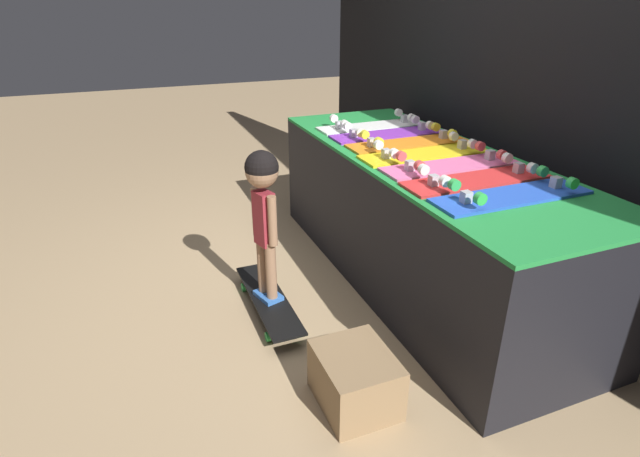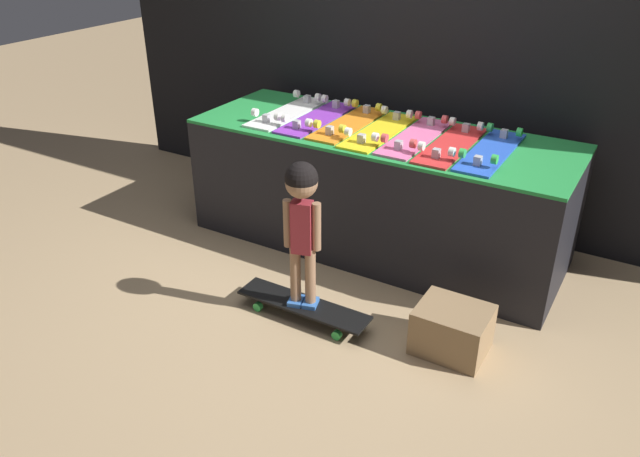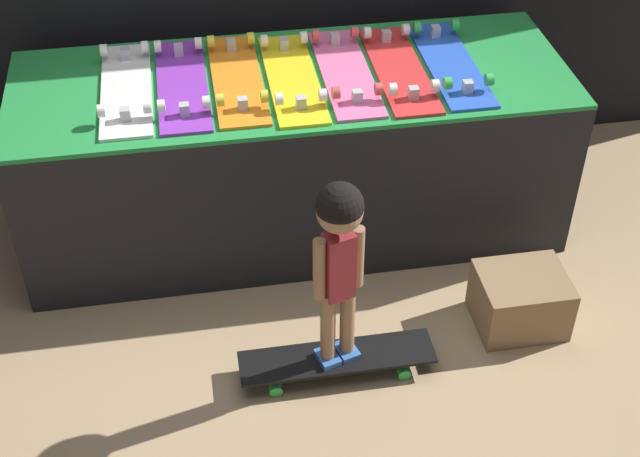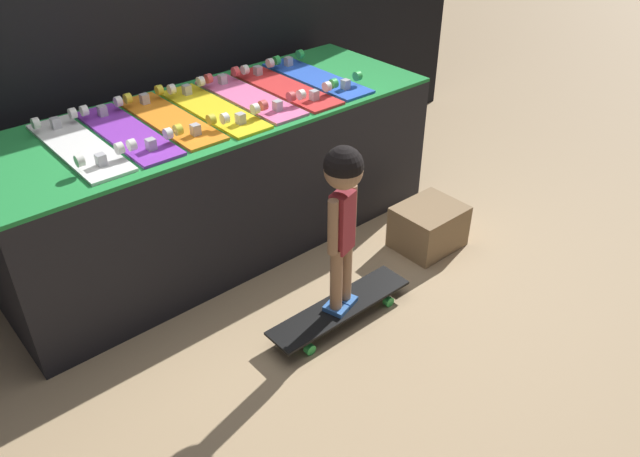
{
  "view_description": "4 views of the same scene",
  "coord_description": "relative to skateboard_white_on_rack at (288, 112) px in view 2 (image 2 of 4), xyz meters",
  "views": [
    {
      "loc": [
        2.33,
        -1.0,
        1.63
      ],
      "look_at": [
        0.04,
        -0.08,
        0.47
      ],
      "focal_mm": 28.0,
      "sensor_mm": 36.0,
      "label": 1
    },
    {
      "loc": [
        1.56,
        -2.82,
        2.09
      ],
      "look_at": [
        -0.04,
        -0.09,
        0.41
      ],
      "focal_mm": 35.0,
      "sensor_mm": 36.0,
      "label": 2
    },
    {
      "loc": [
        -0.44,
        -2.75,
        2.74
      ],
      "look_at": [
        0.01,
        -0.05,
        0.48
      ],
      "focal_mm": 50.0,
      "sensor_mm": 36.0,
      "label": 3
    },
    {
      "loc": [
        -1.55,
        -2.07,
        2.06
      ],
      "look_at": [
        0.06,
        -0.2,
        0.42
      ],
      "focal_mm": 35.0,
      "sensor_mm": 36.0,
      "label": 4
    }
  ],
  "objects": [
    {
      "name": "ground_plane",
      "position": [
        0.7,
        -0.6,
        -0.81
      ],
      "size": [
        16.0,
        16.0,
        0.0
      ],
      "primitive_type": "plane",
      "color": "tan"
    },
    {
      "name": "back_wall",
      "position": [
        0.7,
        0.61,
        0.32
      ],
      "size": [
        5.08,
        0.1,
        2.26
      ],
      "color": "black",
      "rests_on": "ground_plane"
    },
    {
      "name": "display_rack",
      "position": [
        0.7,
        -0.01,
        -0.41
      ],
      "size": [
        2.42,
        0.87,
        0.8
      ],
      "color": "black",
      "rests_on": "ground_plane"
    },
    {
      "name": "skateboard_white_on_rack",
      "position": [
        0.0,
        0.0,
        0.0
      ],
      "size": [
        0.21,
        0.76,
        0.09
      ],
      "color": "white",
      "rests_on": "display_rack"
    },
    {
      "name": "skateboard_purple_on_rack",
      "position": [
        0.23,
        -0.0,
        0.0
      ],
      "size": [
        0.21,
        0.76,
        0.09
      ],
      "color": "purple",
      "rests_on": "display_rack"
    },
    {
      "name": "skateboard_orange_on_rack",
      "position": [
        0.47,
        0.0,
        0.0
      ],
      "size": [
        0.21,
        0.76,
        0.09
      ],
      "color": "orange",
      "rests_on": "display_rack"
    },
    {
      "name": "skateboard_yellow_on_rack",
      "position": [
        0.7,
        -0.03,
        0.0
      ],
      "size": [
        0.21,
        0.76,
        0.09
      ],
      "color": "yellow",
      "rests_on": "display_rack"
    },
    {
      "name": "skateboard_pink_on_rack",
      "position": [
        0.94,
        -0.02,
        0.0
      ],
      "size": [
        0.21,
        0.76,
        0.09
      ],
      "color": "pink",
      "rests_on": "display_rack"
    },
    {
      "name": "skateboard_red_on_rack",
      "position": [
        1.17,
        -0.03,
        0.0
      ],
      "size": [
        0.21,
        0.76,
        0.09
      ],
      "color": "red",
      "rests_on": "display_rack"
    },
    {
      "name": "skateboard_blue_on_rack",
      "position": [
        1.41,
        -0.02,
        0.0
      ],
      "size": [
        0.21,
        0.76,
        0.09
      ],
      "color": "blue",
      "rests_on": "display_rack"
    },
    {
      "name": "skateboard_on_floor",
      "position": [
        0.73,
        -0.99,
        -0.74
      ],
      "size": [
        0.78,
        0.18,
        0.09
      ],
      "color": "black",
      "rests_on": "ground_plane"
    },
    {
      "name": "child",
      "position": [
        0.73,
        -0.99,
        -0.13
      ],
      "size": [
        0.2,
        0.17,
        0.85
      ],
      "rotation": [
        0.0,
        0.0,
        0.28
      ],
      "color": "#3870C6",
      "rests_on": "skateboard_on_floor"
    },
    {
      "name": "storage_box",
      "position": [
        1.54,
        -0.84,
        -0.69
      ],
      "size": [
        0.36,
        0.31,
        0.25
      ],
      "color": "#8E704C",
      "rests_on": "ground_plane"
    }
  ]
}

